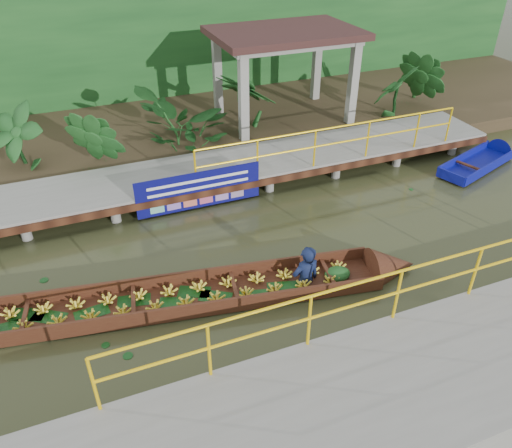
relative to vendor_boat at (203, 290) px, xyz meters
name	(u,v)px	position (x,y,z in m)	size (l,w,h in m)	color
ground	(276,256)	(1.86, 0.75, -0.23)	(80.00, 80.00, 0.00)	#2D3118
land_strip	(185,123)	(1.86, 8.25, 0.00)	(30.00, 8.00, 0.45)	#342A1A
far_dock	(225,169)	(1.88, 4.17, 0.25)	(16.00, 2.06, 1.66)	gray
near_dock	(443,379)	(2.86, -3.45, 0.07)	(18.00, 2.40, 1.73)	gray
pavilion	(285,43)	(4.86, 7.05, 2.59)	(4.40, 3.00, 3.00)	gray
foliage_backdrop	(162,50)	(1.86, 10.75, 1.77)	(30.00, 0.80, 4.00)	#144118
vendor_boat	(203,290)	(0.00, 0.00, 0.00)	(9.56, 2.47, 2.09)	#37160F
moored_blue_boat	(490,156)	(9.58, 2.67, -0.09)	(3.28, 1.79, 0.76)	#0C118A
blue_banner	(199,190)	(0.90, 3.23, 0.33)	(3.12, 0.04, 0.98)	#0B0B5E
tropical_plants	(245,110)	(3.18, 6.05, 1.06)	(14.34, 1.34, 1.67)	#144118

